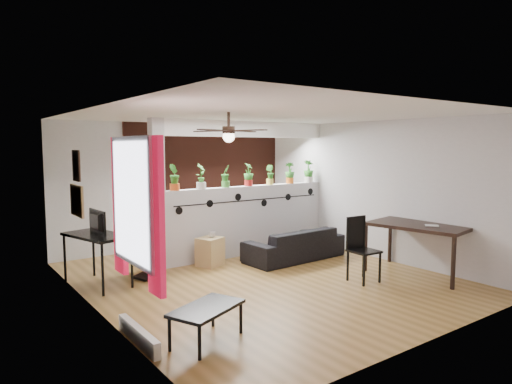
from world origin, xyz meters
name	(u,v)px	position (x,y,z in m)	size (l,w,h in m)	color
room_shell	(261,198)	(0.00, 0.00, 1.30)	(6.30, 7.10, 2.90)	brown
partition_wall	(249,220)	(0.80, 1.50, 0.68)	(3.60, 0.18, 1.35)	#BCBCC1
ceiling_header	(248,129)	(0.80, 1.50, 2.45)	(3.60, 0.18, 0.30)	white
pier_column	(157,194)	(-1.11, 1.50, 1.30)	(0.22, 0.20, 2.60)	#BCBCC1
brick_panel	(211,184)	(0.80, 2.97, 1.30)	(3.90, 0.05, 2.60)	brown
vine_decal	(251,200)	(0.80, 1.40, 1.08)	(3.31, 0.01, 0.30)	black
window_assembly	(134,205)	(-2.56, -1.20, 1.51)	(0.09, 1.30, 1.55)	white
baseboard_heater	(139,336)	(-2.54, -1.20, 0.09)	(0.08, 1.00, 0.18)	silver
corkboard	(77,201)	(-2.58, 0.95, 1.35)	(0.03, 0.60, 0.45)	olive
framed_art	(76,166)	(-2.58, 0.90, 1.85)	(0.03, 0.34, 0.44)	#8C7259
ceiling_fan	(229,133)	(-0.80, -0.30, 2.31)	(1.19, 1.19, 0.43)	black
potted_plant_0	(175,176)	(-0.78, 1.50, 1.60)	(0.27, 0.30, 0.47)	#D95319
potted_plant_1	(201,175)	(-0.25, 1.50, 1.60)	(0.31, 0.30, 0.47)	silver
potted_plant_2	(226,175)	(0.27, 1.50, 1.58)	(0.27, 0.24, 0.43)	#3D8530
potted_plant_3	(249,174)	(0.80, 1.50, 1.58)	(0.29, 0.29, 0.44)	#AF201C
potted_plant_4	(270,174)	(1.33, 1.50, 1.56)	(0.19, 0.23, 0.40)	#E0CF4F
potted_plant_5	(290,172)	(1.85, 1.50, 1.58)	(0.29, 0.27, 0.44)	orange
potted_plant_6	(309,170)	(2.38, 1.50, 1.60)	(0.28, 0.31, 0.48)	silver
sofa	(294,245)	(1.25, 0.64, 0.28)	(1.89, 0.74, 0.55)	black
cube_shelf	(210,252)	(-0.28, 1.16, 0.25)	(0.41, 0.37, 0.51)	tan
cup	(212,234)	(-0.23, 1.16, 0.56)	(0.13, 0.13, 0.10)	gray
computer_desk	(97,239)	(-2.25, 1.16, 0.72)	(0.85, 1.21, 0.80)	black
monitor	(94,226)	(-2.25, 1.31, 0.89)	(0.06, 0.34, 0.19)	black
office_chair	(145,253)	(-1.50, 1.11, 0.41)	(0.52, 0.52, 0.94)	black
dining_table	(419,229)	(2.25, -1.34, 0.76)	(1.20, 1.69, 0.85)	black
book	(432,227)	(2.15, -1.64, 0.86)	(0.15, 0.20, 0.02)	gray
folding_chair	(360,243)	(1.19, -1.01, 0.60)	(0.44, 0.44, 1.02)	black
coffee_table	(207,310)	(-1.92, -1.59, 0.35)	(0.96, 0.77, 0.39)	black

